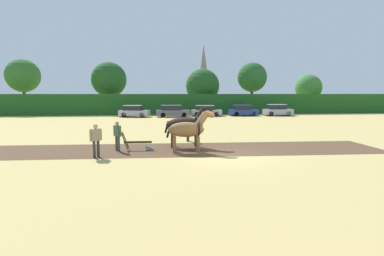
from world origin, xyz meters
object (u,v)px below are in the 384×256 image
at_px(farmer_beside_team, 188,127).
at_px(parked_car_far_left, 134,111).
at_px(tree_center_left, 203,86).
at_px(farmer_at_plow, 117,134).
at_px(draft_horse_lead_right, 186,125).
at_px(farmer_onlooker_left, 96,138).
at_px(parked_car_center, 243,111).
at_px(parked_car_center_left, 206,111).
at_px(tree_left, 109,80).
at_px(draft_horse_lead_left, 188,129).
at_px(plow, 140,144).
at_px(church_spire, 204,73).
at_px(tree_center_right, 308,88).
at_px(parked_car_left, 172,111).
at_px(tree_far_left, 23,76).
at_px(tree_center, 252,77).
at_px(parked_car_center_right, 277,110).

xyz_separation_m(farmer_beside_team, parked_car_far_left, (-5.17, 21.10, -0.18)).
xyz_separation_m(tree_center_left, farmer_at_plow, (-9.53, -32.42, -3.41)).
xyz_separation_m(draft_horse_lead_right, farmer_onlooker_left, (-4.71, -2.40, -0.35)).
relative_size(farmer_beside_team, parked_car_center, 0.39).
relative_size(farmer_at_plow, parked_car_center_left, 0.37).
xyz_separation_m(parked_car_far_left, parked_car_center_left, (9.84, 0.52, -0.03)).
distance_m(tree_left, draft_horse_lead_left, 34.34).
xyz_separation_m(plow, parked_car_far_left, (-2.22, 23.90, 0.42)).
relative_size(tree_left, church_spire, 0.47).
height_order(tree_center_right, parked_car_left, tree_center_right).
bearing_deg(tree_center_left, tree_center_right, 2.55).
relative_size(tree_far_left, farmer_at_plow, 5.10).
distance_m(draft_horse_lead_right, farmer_at_plow, 3.98).
height_order(draft_horse_lead_right, parked_car_far_left, draft_horse_lead_right).
bearing_deg(farmer_beside_team, parked_car_far_left, 121.33).
distance_m(tree_center_left, draft_horse_lead_right, 32.29).
bearing_deg(tree_far_left, parked_car_far_left, -26.11).
bearing_deg(draft_horse_lead_left, parked_car_far_left, 102.80).
distance_m(tree_center_left, plow, 33.62).
bearing_deg(parked_car_center_left, plow, -99.99).
bearing_deg(tree_center, draft_horse_lead_right, -113.94).
bearing_deg(tree_center, farmer_beside_team, -115.00).
distance_m(farmer_at_plow, parked_car_center_right, 30.66).
bearing_deg(parked_car_center_left, tree_far_left, 170.99).
bearing_deg(church_spire, parked_car_left, -103.64).
height_order(tree_center, parked_car_center_right, tree_center).
xyz_separation_m(tree_center, farmer_onlooker_left, (-18.60, -33.69, -4.79)).
xyz_separation_m(plow, farmer_at_plow, (-1.23, -0.09, 0.63)).
relative_size(draft_horse_lead_right, parked_car_far_left, 0.69).
bearing_deg(tree_center, tree_center_left, 177.56).
relative_size(church_spire, parked_car_far_left, 4.06).
bearing_deg(parked_car_center, draft_horse_lead_left, -115.20).
xyz_separation_m(farmer_onlooker_left, parked_car_center, (14.95, 26.13, -0.23)).
distance_m(tree_center_left, farmer_at_plow, 33.96).
bearing_deg(parked_car_far_left, tree_center_left, 49.83).
bearing_deg(farmer_onlooker_left, parked_car_left, 126.33).
xyz_separation_m(tree_far_left, farmer_at_plow, (18.33, -32.49, -4.87)).
relative_size(tree_center, plow, 4.63).
bearing_deg(tree_center, plow, -117.37).
xyz_separation_m(draft_horse_lead_right, parked_car_center_left, (4.96, 23.74, -0.60)).
bearing_deg(draft_horse_lead_right, parked_car_center, 68.40).
relative_size(farmer_at_plow, parked_car_far_left, 0.39).
relative_size(parked_car_far_left, parked_car_center, 1.02).
bearing_deg(tree_center, tree_center_right, 6.44).
relative_size(tree_center, parked_car_center_left, 1.85).
distance_m(tree_far_left, farmer_onlooker_left, 38.66).
distance_m(tree_center, draft_horse_lead_right, 34.53).
xyz_separation_m(parked_car_left, parked_car_center_left, (4.71, 0.83, -0.04)).
height_order(parked_car_far_left, parked_car_center_right, parked_car_center_right).
bearing_deg(plow, parked_car_center_right, 55.17).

